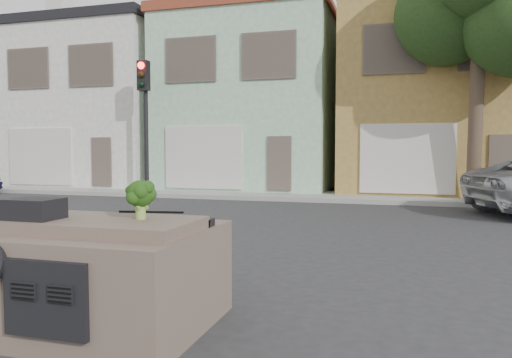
% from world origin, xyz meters
% --- Properties ---
extents(ground_plane, '(120.00, 120.00, 0.00)m').
position_xyz_m(ground_plane, '(0.00, 0.00, 0.00)').
color(ground_plane, '#303033').
rests_on(ground_plane, ground).
extents(sidewalk, '(40.00, 3.00, 0.15)m').
position_xyz_m(sidewalk, '(0.00, 10.50, 0.07)').
color(sidewalk, gray).
rests_on(sidewalk, ground).
extents(townhouse_white, '(7.20, 8.20, 7.55)m').
position_xyz_m(townhouse_white, '(-11.00, 14.50, 3.77)').
color(townhouse_white, silver).
rests_on(townhouse_white, ground).
extents(townhouse_mint, '(7.20, 8.20, 7.55)m').
position_xyz_m(townhouse_mint, '(-3.50, 14.50, 3.77)').
color(townhouse_mint, '#A6D1AD').
rests_on(townhouse_mint, ground).
extents(townhouse_tan, '(7.20, 8.20, 7.55)m').
position_xyz_m(townhouse_tan, '(4.00, 14.50, 3.77)').
color(townhouse_tan, '#A1803F').
rests_on(townhouse_tan, ground).
extents(traffic_signal, '(0.40, 0.40, 5.10)m').
position_xyz_m(traffic_signal, '(-6.50, 9.50, 2.55)').
color(traffic_signal, black).
rests_on(traffic_signal, ground).
extents(tree_near, '(4.40, 4.00, 8.50)m').
position_xyz_m(tree_near, '(5.00, 9.80, 4.25)').
color(tree_near, '#233F18').
rests_on(tree_near, ground).
extents(car_dashboard, '(2.00, 1.80, 1.12)m').
position_xyz_m(car_dashboard, '(0.00, -3.00, 0.56)').
color(car_dashboard, brown).
rests_on(car_dashboard, ground).
extents(instrument_hump, '(0.48, 0.38, 0.20)m').
position_xyz_m(instrument_hump, '(-0.58, -3.35, 1.22)').
color(instrument_hump, black).
rests_on(instrument_hump, car_dashboard).
extents(wiper_arm, '(0.69, 0.15, 0.02)m').
position_xyz_m(wiper_arm, '(0.28, -2.62, 1.13)').
color(wiper_arm, black).
rests_on(wiper_arm, car_dashboard).
extents(broccoli, '(0.43, 0.43, 0.39)m').
position_xyz_m(broccoli, '(0.41, -3.06, 1.31)').
color(broccoli, '#1A390E').
rests_on(broccoli, car_dashboard).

